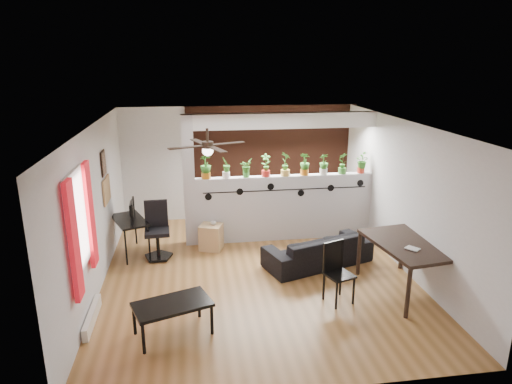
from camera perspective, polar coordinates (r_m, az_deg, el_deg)
name	(u,v)px	position (r m, az deg, el deg)	size (l,w,h in m)	color
room_shell	(257,202)	(7.62, 0.09, -1.29)	(6.30, 7.10, 2.90)	brown
partition_wall	(285,208)	(9.35, 3.60, -1.95)	(3.60, 0.18, 1.35)	#BCBCC1
ceiling_header	(286,121)	(8.95, 3.80, 8.90)	(3.60, 0.18, 0.30)	white
pier_column	(189,182)	(8.98, -8.35, 1.29)	(0.22, 0.20, 2.60)	#BCBCC1
brick_panel	(272,162)	(10.57, 2.03, 3.76)	(3.90, 0.05, 2.60)	brown
vine_decal	(286,190)	(9.14, 3.76, 0.27)	(3.31, 0.01, 0.30)	black
window_assembly	(80,223)	(6.51, -21.15, -3.62)	(0.09, 1.30, 1.55)	white
baseboard_heater	(92,317)	(7.10, -19.81, -14.46)	(0.08, 1.00, 0.18)	silver
corkboard	(107,190)	(8.57, -18.18, 0.25)	(0.03, 0.60, 0.45)	#A37B4E
framed_art	(103,163)	(8.40, -18.55, 3.43)	(0.03, 0.34, 0.44)	#8C7259
ceiling_fan	(208,147)	(7.00, -6.07, 5.61)	(1.19, 1.19, 0.43)	black
potted_plant_0	(206,166)	(8.91, -6.31, 3.26)	(0.31, 0.28, 0.48)	#C37116
potted_plant_1	(226,167)	(8.94, -3.77, 3.16)	(0.26, 0.27, 0.42)	white
potted_plant_2	(246,167)	(8.98, -1.25, 3.11)	(0.22, 0.23, 0.37)	green
potted_plant_3	(266,164)	(9.03, 1.24, 3.46)	(0.24, 0.19, 0.46)	red
potted_plant_4	(285,163)	(9.10, 3.70, 3.63)	(0.31, 0.33, 0.49)	gold
potted_plant_5	(305,163)	(9.19, 6.11, 3.58)	(0.30, 0.28, 0.45)	#C66B17
potted_plant_6	(324,163)	(9.30, 8.47, 3.55)	(0.25, 0.22, 0.42)	silver
potted_plant_7	(343,162)	(9.42, 10.78, 3.65)	(0.27, 0.24, 0.44)	#408F34
potted_plant_8	(361,162)	(9.55, 13.03, 3.64)	(0.17, 0.21, 0.42)	#B42E1C
sofa	(318,250)	(8.40, 7.74, -7.18)	(1.87, 0.73, 0.55)	black
cube_shelf	(211,237)	(9.00, -5.63, -5.63)	(0.41, 0.37, 0.50)	tan
cup	(213,223)	(8.89, -5.36, -3.85)	(0.11, 0.11, 0.09)	gray
computer_desk	(130,223)	(8.93, -15.50, -3.70)	(0.83, 1.09, 0.70)	black
monitor	(130,212)	(9.02, -15.47, -2.44)	(0.05, 0.31, 0.18)	black
office_chair	(157,234)	(8.72, -12.23, -5.13)	(0.55, 0.55, 1.06)	black
dining_table	(407,248)	(7.61, 18.31, -6.65)	(1.12, 1.63, 0.83)	black
book	(410,250)	(7.29, 18.71, -6.90)	(0.15, 0.20, 0.02)	gray
folding_chair	(336,266)	(7.15, 9.98, -9.16)	(0.49, 0.49, 0.95)	black
coffee_table	(172,306)	(6.39, -10.42, -13.88)	(1.14, 0.86, 0.47)	black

